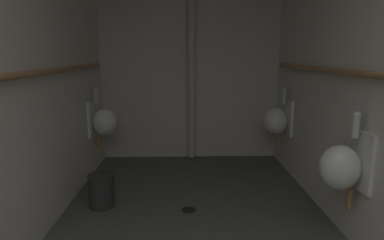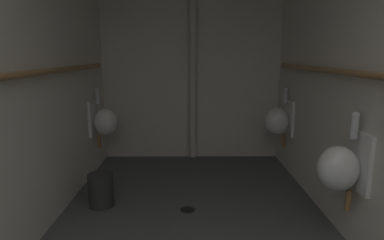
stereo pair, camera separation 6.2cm
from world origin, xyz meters
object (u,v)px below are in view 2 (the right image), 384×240
Objects in this scene: floor_drain at (188,210)px; urinal_right_far at (279,121)px; waste_bin at (101,190)px; urinal_right_mid at (341,167)px; standpipe_back_wall at (193,61)px; urinal_left_mid at (104,121)px.

urinal_right_far is at bearing 43.39° from floor_drain.
waste_bin is (-0.85, 0.10, 0.16)m from floor_drain.
urinal_right_mid is 1.69m from urinal_right_far.
urinal_right_mid is 1.00× the size of urinal_right_far.
standpipe_back_wall is (-1.07, 0.51, 0.72)m from urinal_right_far.
standpipe_back_wall is (1.10, 0.52, 0.72)m from urinal_left_mid.
urinal_right_mid is at bearing -90.00° from urinal_right_far.
waste_bin is at bearing -121.84° from standpipe_back_wall.
standpipe_back_wall is at bearing 25.16° from urinal_left_mid.
waste_bin is (-1.98, -0.97, -0.49)m from urinal_right_far.
urinal_right_far is 5.39× the size of floor_drain.
floor_drain is at bearing 151.14° from urinal_right_mid.
urinal_left_mid is 1.62m from floor_drain.
urinal_left_mid is at bearing 134.45° from floor_drain.
urinal_right_far is at bearing 26.00° from waste_bin.
urinal_right_mid is 1.45m from floor_drain.
urinal_right_far is 1.38m from standpipe_back_wall.
floor_drain is (-1.13, -1.07, -0.65)m from urinal_right_far.
urinal_right_mid is 0.28× the size of standpipe_back_wall.
standpipe_back_wall is 19.26× the size of floor_drain.
standpipe_back_wall is 2.09m from floor_drain.
floor_drain is (1.04, -1.06, -0.65)m from urinal_left_mid.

